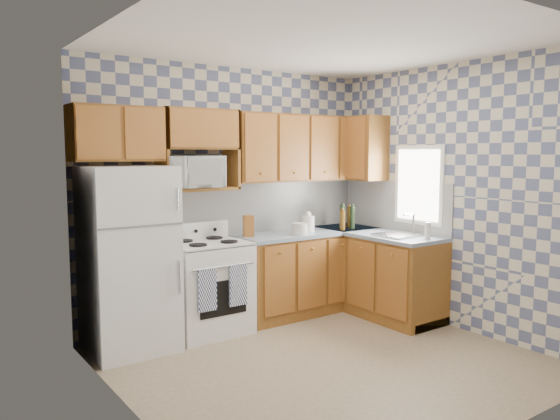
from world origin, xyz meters
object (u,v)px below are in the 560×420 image
object	(u,v)px
refrigerator	(129,259)
electric_kettle	(308,224)
stove_body	(207,288)
microwave	(191,172)

from	to	relation	value
refrigerator	electric_kettle	bearing A→B (deg)	-0.56
refrigerator	stove_body	world-z (taller)	refrigerator
refrigerator	stove_body	bearing A→B (deg)	1.78
refrigerator	stove_body	size ratio (longest dim) A/B	1.87
microwave	electric_kettle	size ratio (longest dim) A/B	3.24
refrigerator	microwave	xyz separation A→B (m)	(0.71, 0.14, 0.77)
refrigerator	stove_body	xyz separation A→B (m)	(0.80, 0.03, -0.39)
refrigerator	electric_kettle	xyz separation A→B (m)	(2.05, -0.02, 0.17)
stove_body	electric_kettle	size ratio (longest dim) A/B	5.07
microwave	electric_kettle	xyz separation A→B (m)	(1.34, -0.16, -0.60)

